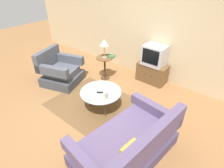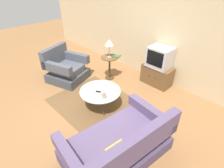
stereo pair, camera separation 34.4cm
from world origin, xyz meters
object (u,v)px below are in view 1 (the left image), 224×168
couch (128,144)px  vase (106,94)px  book (111,56)px  armchair (60,72)px  tv_stand (152,73)px  tv_remote_dark (100,92)px  coffee_table (101,93)px  television (155,55)px  tv_remote_silver (90,91)px  table_lamp (104,43)px  side_table (105,64)px  mug (117,90)px

couch → vase: (-0.87, 0.48, 0.30)m
book → armchair: bearing=-153.8°
tv_stand → tv_remote_dark: size_ratio=5.24×
coffee_table → vase: 0.33m
coffee_table → vase: size_ratio=3.30×
television → tv_remote_dark: size_ratio=3.75×
vase → armchair: bearing=171.5°
vase → book: size_ratio=0.97×
coffee_table → tv_remote_dark: 0.07m
tv_remote_silver → tv_stand: bearing=-154.5°
couch → tv_stand: bearing=26.6°
vase → tv_remote_dark: (-0.23, 0.10, -0.11)m
couch → table_lamp: 2.61m
armchair → coffee_table: 1.59m
table_lamp → side_table: bearing=127.0°
vase → book: bearing=125.7°
television → book: size_ratio=2.05×
table_lamp → tv_remote_silver: (0.58, -1.13, -0.58)m
tv_stand → couch: bearing=-70.5°
couch → tv_remote_silver: (-1.31, 0.49, 0.19)m
vase → tv_remote_dark: bearing=157.5°
couch → tv_remote_dark: 1.26m
armchair → table_lamp: bearing=117.8°
armchair → vase: armchair is taller
tv_remote_dark → book: (-0.70, 1.20, 0.20)m
side_table → tv_remote_dark: (0.81, -1.07, 0.00)m
television → table_lamp: 1.31m
coffee_table → tv_stand: tv_stand is taller
coffee_table → book: size_ratio=3.20×
tv_stand → mug: mug is taller
tv_stand → mug: 1.52m
armchair → tv_remote_dark: 1.63m
couch → table_lamp: table_lamp is taller
couch → mug: size_ratio=13.85×
armchair → tv_remote_silver: bearing=60.5°
couch → tv_stand: 2.48m
tv_stand → tv_remote_silver: 1.91m
tv_stand → vase: size_ratio=2.95×
tv_stand → television: bearing=90.0°
couch → table_lamp: bearing=56.5°
tv_remote_silver → book: size_ratio=0.60×
television → mug: television is taller
tv_remote_dark → couch: bearing=-64.3°
television → vase: size_ratio=2.11×
armchair → television: (1.89, 1.58, 0.46)m
tv_stand → vase: (-0.05, -1.85, 0.32)m
coffee_table → tv_stand: (0.30, 1.71, -0.16)m
vase → mug: bearing=86.7°
television → tv_remote_dark: bearing=-98.9°
tv_stand → mug: size_ratio=6.03×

